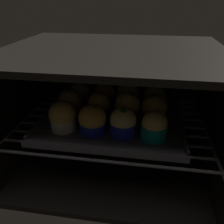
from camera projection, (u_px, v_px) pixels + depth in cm
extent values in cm
cube|color=black|center=(113.00, 160.00, 77.55)|extent=(59.00, 47.00, 1.50)
cube|color=black|center=(113.00, 51.00, 61.63)|extent=(59.00, 47.00, 1.50)
cube|color=black|center=(122.00, 85.00, 89.67)|extent=(59.00, 1.50, 34.00)
cube|color=black|center=(22.00, 105.00, 73.62)|extent=(1.50, 47.00, 34.00)
cube|color=black|center=(214.00, 119.00, 65.55)|extent=(1.50, 47.00, 34.00)
cylinder|color=#4C494C|center=(100.00, 161.00, 54.34)|extent=(54.00, 0.80, 0.80)
cylinder|color=#4C494C|center=(104.00, 149.00, 58.53)|extent=(54.00, 0.80, 0.80)
cylinder|color=#4C494C|center=(107.00, 139.00, 62.73)|extent=(54.00, 0.80, 0.80)
cylinder|color=#4C494C|center=(110.00, 130.00, 66.92)|extent=(54.00, 0.80, 0.80)
cylinder|color=#4C494C|center=(113.00, 122.00, 71.11)|extent=(54.00, 0.80, 0.80)
cylinder|color=#4C494C|center=(115.00, 114.00, 75.30)|extent=(54.00, 0.80, 0.80)
cylinder|color=#4C494C|center=(117.00, 108.00, 79.50)|extent=(54.00, 0.80, 0.80)
cylinder|color=#4C494C|center=(119.00, 102.00, 83.69)|extent=(54.00, 0.80, 0.80)
cylinder|color=#4C494C|center=(120.00, 97.00, 87.88)|extent=(54.00, 0.80, 0.80)
cylinder|color=#4C494C|center=(29.00, 115.00, 74.90)|extent=(0.80, 42.00, 0.80)
cylinder|color=#4C494C|center=(206.00, 129.00, 67.32)|extent=(0.80, 42.00, 0.80)
cube|color=#4C4C51|center=(112.00, 121.00, 69.58)|extent=(40.40, 32.31, 1.20)
cube|color=#4C4C51|center=(101.00, 148.00, 55.18)|extent=(40.40, 0.80, 1.00)
cube|color=#4C4C51|center=(119.00, 97.00, 83.00)|extent=(40.40, 0.80, 1.00)
cube|color=#4C4C51|center=(48.00, 113.00, 71.87)|extent=(0.80, 32.31, 1.00)
cube|color=#4C4C51|center=(181.00, 122.00, 66.31)|extent=(0.80, 32.31, 1.00)
cylinder|color=silver|center=(63.00, 123.00, 63.34)|extent=(6.69, 6.69, 3.76)
sphere|color=gold|center=(62.00, 114.00, 62.15)|extent=(7.16, 7.16, 7.16)
cylinder|color=#1928B7|center=(93.00, 126.00, 61.63)|extent=(6.69, 6.69, 3.76)
sphere|color=gold|center=(92.00, 118.00, 60.50)|extent=(7.22, 7.22, 7.22)
sphere|color=#28702D|center=(95.00, 109.00, 58.78)|extent=(1.64, 1.64, 1.64)
cylinder|color=#1928B7|center=(123.00, 128.00, 60.75)|extent=(6.69, 6.69, 3.76)
sphere|color=#E0CC7A|center=(123.00, 120.00, 59.67)|extent=(6.83, 6.83, 6.83)
sphere|color=#1E6023|center=(123.00, 114.00, 58.02)|extent=(2.50, 2.50, 2.50)
cylinder|color=#0C8C84|center=(154.00, 131.00, 59.35)|extent=(6.69, 6.69, 3.76)
sphere|color=#DBBC60|center=(155.00, 123.00, 58.26)|extent=(6.41, 6.41, 6.41)
sphere|color=#19511E|center=(151.00, 115.00, 57.99)|extent=(1.86, 1.86, 1.86)
cylinder|color=red|center=(71.00, 111.00, 70.02)|extent=(6.69, 6.69, 3.76)
sphere|color=gold|center=(70.00, 101.00, 68.62)|extent=(6.62, 6.62, 6.62)
sphere|color=#28702D|center=(66.00, 93.00, 67.84)|extent=(2.18, 2.18, 2.18)
cylinder|color=#1928B7|center=(99.00, 113.00, 68.68)|extent=(6.69, 6.69, 3.76)
sphere|color=gold|center=(99.00, 103.00, 67.28)|extent=(6.47, 6.47, 6.47)
sphere|color=#28702D|center=(98.00, 95.00, 67.12)|extent=(2.40, 2.40, 2.40)
cylinder|color=#7A238C|center=(127.00, 114.00, 68.12)|extent=(6.69, 6.69, 3.76)
sphere|color=#DBBC60|center=(127.00, 104.00, 66.75)|extent=(7.23, 7.23, 7.23)
sphere|color=#1E6023|center=(131.00, 96.00, 64.84)|extent=(1.60, 1.60, 1.60)
cylinder|color=#1928B7|center=(154.00, 116.00, 67.09)|extent=(6.69, 6.69, 3.76)
sphere|color=gold|center=(154.00, 107.00, 65.89)|extent=(7.18, 7.18, 7.18)
cylinder|color=#7A238C|center=(80.00, 99.00, 77.59)|extent=(6.69, 6.69, 3.76)
sphere|color=#E0CC7A|center=(80.00, 92.00, 76.52)|extent=(6.70, 6.70, 6.70)
sphere|color=#1E6023|center=(76.00, 85.00, 75.83)|extent=(2.25, 2.25, 2.25)
cylinder|color=red|center=(105.00, 101.00, 76.37)|extent=(6.69, 6.69, 3.76)
sphere|color=gold|center=(105.00, 93.00, 75.09)|extent=(6.81, 6.81, 6.81)
cylinder|color=#1928B7|center=(128.00, 103.00, 75.13)|extent=(6.69, 6.69, 3.76)
sphere|color=#DBBC60|center=(128.00, 93.00, 73.68)|extent=(7.21, 7.21, 7.21)
sphere|color=#1E6023|center=(124.00, 86.00, 73.11)|extent=(2.27, 2.27, 2.27)
cylinder|color=#7A238C|center=(154.00, 104.00, 73.88)|extent=(6.69, 6.69, 3.76)
sphere|color=gold|center=(155.00, 96.00, 72.53)|extent=(6.60, 6.60, 6.60)
sphere|color=#28702D|center=(156.00, 87.00, 71.52)|extent=(2.20, 2.20, 2.20)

